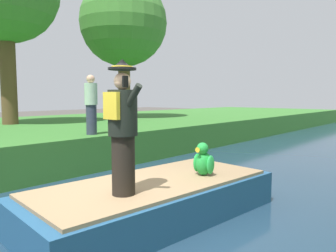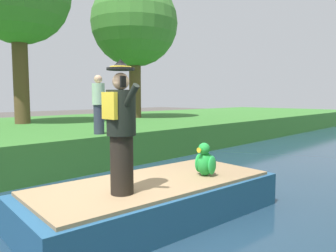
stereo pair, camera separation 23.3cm
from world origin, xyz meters
The scene contains 7 objects.
ground_plane centered at (0.00, 0.00, 0.00)m, with size 80.00×80.00×0.00m, color #4C4742.
canal_water centered at (0.00, 0.00, 0.05)m, with size 6.47×48.00×0.10m, color #1E384C.
boat centered at (0.00, 0.83, 0.40)m, with size 2.16×4.34×0.61m.
person_pirate centered at (0.20, 0.03, 1.64)m, with size 0.61×0.42×1.85m.
parrot_plush centered at (0.38, 1.67, 0.95)m, with size 0.36×0.34×0.57m.
tree_tall centered at (-8.36, 7.36, 5.45)m, with size 4.06×4.06×6.50m.
person_bystander centered at (-3.78, 2.29, 1.84)m, with size 0.34×0.34×1.60m.
Camera 1 is at (3.59, -2.82, 2.07)m, focal length 34.75 mm.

